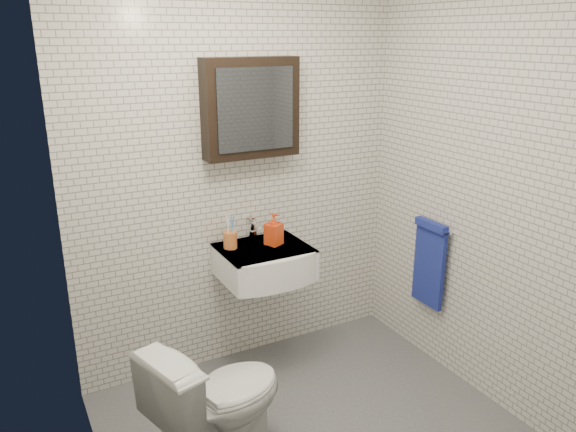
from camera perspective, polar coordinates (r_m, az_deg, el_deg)
The scene contains 8 objects.
room_shell at distance 2.67m, azimuth 3.60°, elevation 3.68°, with size 2.22×2.02×2.51m.
washbasin at distance 3.54m, azimuth -2.18°, elevation -4.81°, with size 0.55×0.50×0.20m.
faucet at distance 3.64m, azimuth -3.57°, elevation -1.41°, with size 0.06×0.20×0.15m.
mirror_cabinet at distance 3.46m, azimuth -3.80°, elevation 10.88°, with size 0.60×0.15×0.60m.
towel_rail at distance 3.78m, azimuth 14.18°, elevation -4.35°, with size 0.09×0.30×0.58m.
toothbrush_cup at distance 3.52m, azimuth -5.90°, elevation -2.34°, with size 0.10×0.10×0.23m.
soap_bottle at distance 3.55m, azimuth -1.46°, elevation -1.33°, with size 0.09×0.10×0.21m, color orange.
toilet at distance 3.00m, azimuth -7.07°, elevation -18.15°, with size 0.41×0.72×0.73m, color white.
Camera 1 is at (-1.37, -2.20, 2.13)m, focal length 35.00 mm.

